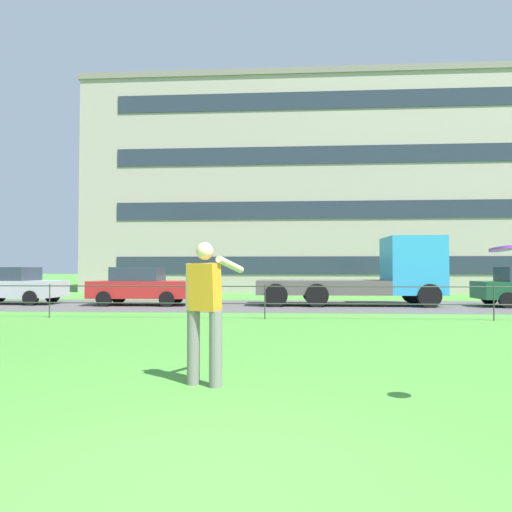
% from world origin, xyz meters
% --- Properties ---
extents(ground_plane, '(300.00, 300.00, 0.00)m').
position_xyz_m(ground_plane, '(0.00, 0.00, 0.00)').
color(ground_plane, '#4C9338').
extents(street_strip, '(80.00, 6.24, 0.01)m').
position_xyz_m(street_strip, '(0.00, 15.22, 0.00)').
color(street_strip, '#565454').
rests_on(street_strip, ground).
extents(park_fence, '(38.77, 0.04, 1.00)m').
position_xyz_m(park_fence, '(-0.00, 10.25, 0.68)').
color(park_fence, '#333833').
rests_on(park_fence, ground).
extents(person_thrower, '(0.70, 0.70, 1.77)m').
position_xyz_m(person_thrower, '(-0.42, 2.69, 0.96)').
color(person_thrower, slate).
rests_on(person_thrower, ground).
extents(frisbee, '(0.38, 0.38, 0.06)m').
position_xyz_m(frisbee, '(2.71, 1.65, 1.64)').
color(frisbee, purple).
extents(car_silver_far_right, '(4.05, 1.90, 1.54)m').
position_xyz_m(car_silver_far_right, '(-10.82, 15.46, 0.78)').
color(car_silver_far_right, '#B7BABF').
rests_on(car_silver_far_right, ground).
extents(car_red_center, '(4.02, 1.85, 1.54)m').
position_xyz_m(car_red_center, '(-5.26, 15.15, 0.78)').
color(car_red_center, red).
rests_on(car_red_center, ground).
extents(flatbed_truck_left, '(7.31, 2.45, 2.75)m').
position_xyz_m(flatbed_truck_left, '(4.23, 15.65, 1.22)').
color(flatbed_truck_left, '#2D99D1').
rests_on(flatbed_truck_left, ground).
extents(apartment_building_background, '(31.69, 10.91, 14.00)m').
position_xyz_m(apartment_building_background, '(3.27, 30.24, 7.01)').
color(apartment_building_background, '#ADA393').
rests_on(apartment_building_background, ground).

